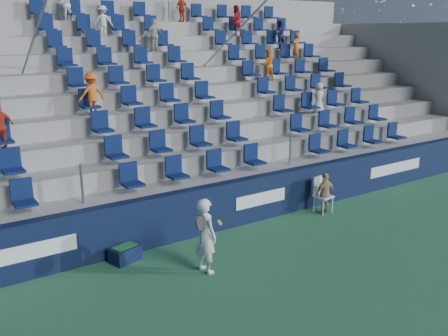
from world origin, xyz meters
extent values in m
plane|color=#2D6B44|center=(0.00, 0.00, 0.00)|extent=(70.00, 70.00, 0.00)
cube|color=#0E1735|center=(0.00, 3.15, 0.60)|extent=(24.00, 0.30, 1.20)
cube|color=white|center=(1.50, 2.99, 0.62)|extent=(1.60, 0.02, 0.34)
cube|color=white|center=(7.00, 2.99, 0.62)|extent=(2.40, 0.02, 0.34)
cube|color=#9E9E99|center=(0.00, 3.72, 0.60)|extent=(24.00, 0.85, 1.20)
cube|color=#9E9E99|center=(0.00, 4.57, 0.85)|extent=(24.00, 0.85, 1.70)
cube|color=#9E9E99|center=(0.00, 5.42, 1.10)|extent=(24.00, 0.85, 2.20)
cube|color=#9E9E99|center=(0.00, 6.28, 1.35)|extent=(24.00, 0.85, 2.70)
cube|color=#9E9E99|center=(0.00, 7.12, 1.60)|extent=(24.00, 0.85, 3.20)
cube|color=#9E9E99|center=(0.00, 7.97, 1.85)|extent=(24.00, 0.85, 3.70)
cube|color=#9E9E99|center=(0.00, 8.82, 2.10)|extent=(24.00, 0.85, 4.20)
cube|color=#9E9E99|center=(0.00, 9.68, 2.35)|extent=(24.00, 0.85, 4.70)
cube|color=#9E9E99|center=(0.00, 10.52, 2.60)|extent=(24.00, 0.85, 5.20)
cube|color=#9E9E99|center=(0.00, 11.20, 3.10)|extent=(24.00, 0.50, 6.20)
cube|color=#9E9E99|center=(11.85, 7.12, 2.60)|extent=(0.30, 7.65, 5.20)
cube|color=#0B1945|center=(0.00, 3.72, 1.55)|extent=(16.05, 0.50, 0.70)
cube|color=#0B1945|center=(0.00, 4.57, 2.05)|extent=(16.05, 0.50, 0.70)
cube|color=#0B1945|center=(0.00, 5.42, 2.55)|extent=(16.05, 0.50, 0.70)
cube|color=#0B1945|center=(0.00, 6.28, 3.05)|extent=(16.05, 0.50, 0.70)
cube|color=#0B1945|center=(0.00, 7.12, 3.55)|extent=(16.05, 0.50, 0.70)
cube|color=#0B1945|center=(0.00, 7.97, 4.05)|extent=(16.05, 0.50, 0.70)
cube|color=#0B1945|center=(0.00, 8.82, 4.55)|extent=(16.05, 0.50, 0.70)
cube|color=#0B1945|center=(0.00, 9.68, 5.05)|extent=(16.05, 0.50, 0.70)
cube|color=#0B1945|center=(0.00, 10.52, 5.55)|extent=(16.05, 0.50, 0.70)
cylinder|color=gray|center=(-3.00, 7.12, 4.35)|extent=(0.06, 7.68, 4.55)
cylinder|color=gray|center=(3.00, 7.12, 4.35)|extent=(0.06, 7.68, 4.55)
imported|color=beige|center=(5.77, 5.38, 2.71)|extent=(0.55, 0.41, 1.02)
imported|color=#AC161B|center=(5.33, 9.62, 5.27)|extent=(0.55, 0.43, 1.14)
imported|color=red|center=(-4.22, 5.38, 2.77)|extent=(0.72, 0.49, 1.14)
imported|color=white|center=(0.00, 9.62, 5.19)|extent=(0.71, 0.52, 0.98)
imported|color=orange|center=(-1.74, 6.23, 3.26)|extent=(0.77, 0.49, 1.12)
imported|color=beige|center=(1.43, 8.77, 4.74)|extent=(0.66, 0.34, 1.08)
imported|color=white|center=(-0.95, 10.47, 5.72)|extent=(0.54, 0.43, 1.04)
imported|color=#1C1B51|center=(6.83, 8.77, 4.74)|extent=(0.55, 0.45, 1.08)
imported|color=#CA5317|center=(6.96, 7.92, 4.26)|extent=(0.47, 0.38, 1.11)
imported|color=red|center=(3.45, 10.47, 5.70)|extent=(0.63, 0.41, 1.00)
imported|color=orange|center=(4.90, 7.08, 3.73)|extent=(0.60, 0.52, 1.07)
imported|color=white|center=(-1.23, 1.38, 0.80)|extent=(0.48, 0.64, 1.60)
cylinder|color=navy|center=(-1.48, 1.13, 0.91)|extent=(0.03, 0.03, 0.28)
torus|color=black|center=(-1.48, 1.13, 1.21)|extent=(0.30, 0.17, 0.28)
plane|color=#262626|center=(-1.48, 1.13, 1.21)|extent=(0.30, 0.16, 0.29)
sphere|color=yellow|center=(-0.98, 1.18, 1.07)|extent=(0.07, 0.07, 0.07)
sphere|color=yellow|center=(-0.98, 1.24, 1.10)|extent=(0.07, 0.07, 0.07)
cube|color=white|center=(3.35, 2.55, 0.46)|extent=(0.49, 0.49, 0.04)
cube|color=white|center=(3.35, 2.76, 0.73)|extent=(0.44, 0.09, 0.54)
cylinder|color=white|center=(3.17, 2.37, 0.22)|extent=(0.03, 0.03, 0.44)
cylinder|color=white|center=(3.52, 2.37, 0.22)|extent=(0.03, 0.03, 0.44)
cylinder|color=white|center=(3.17, 2.73, 0.22)|extent=(0.03, 0.03, 0.44)
cylinder|color=white|center=(3.52, 2.73, 0.22)|extent=(0.03, 0.03, 0.44)
imported|color=tan|center=(3.35, 2.50, 0.58)|extent=(0.69, 0.30, 1.16)
cube|color=#0F1738|center=(-2.44, 2.75, 0.17)|extent=(0.72, 0.56, 0.34)
cube|color=#1E662D|center=(-2.44, 2.75, 0.25)|extent=(0.58, 0.42, 0.21)
camera|label=1|loc=(-6.23, -6.74, 4.85)|focal=40.00mm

